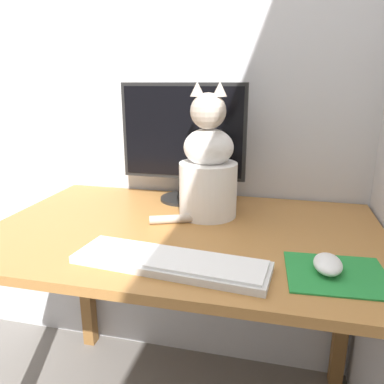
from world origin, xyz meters
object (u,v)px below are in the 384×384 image
Objects in this scene: monitor at (183,139)px; keyboard at (170,262)px; computer_mouse_right at (328,264)px; cat at (208,169)px.

monitor is 0.93× the size of keyboard.
keyboard is at bearing -171.44° from computer_mouse_right.
computer_mouse_right is at bearing -44.89° from monitor.
monitor is 0.56m from keyboard.
keyboard is 0.36m from computer_mouse_right.
monitor is 1.06× the size of cat.
cat reaches higher than monitor.
monitor is at bearing 106.84° from keyboard.
keyboard is at bearing -78.83° from monitor.
computer_mouse_right is (0.36, 0.05, 0.01)m from keyboard.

